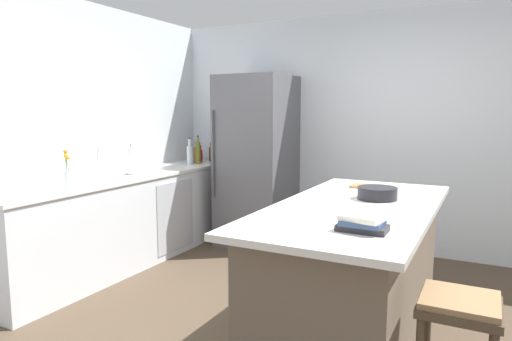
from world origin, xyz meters
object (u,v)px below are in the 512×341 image
object	(u,v)px
bar_stool	(459,323)
mixing_bowl	(377,193)
flower_vase	(67,174)
syrup_bottle	(211,154)
sink_faucet	(99,162)
olive_oil_bottle	(198,152)
hot_sauce_bottle	(201,155)
cutting_board	(372,187)
soda_bottle	(190,154)
refrigerator	(257,161)
cookbook_stack	(363,223)
whiskey_bottle	(196,154)
paper_towel_roll	(131,161)
kitchen_island	(354,271)

from	to	relation	value
bar_stool	mixing_bowl	xyz separation A→B (m)	(-0.61, 0.96, 0.41)
flower_vase	syrup_bottle	bearing A→B (deg)	88.57
sink_faucet	olive_oil_bottle	size ratio (longest dim) A/B	0.88
hot_sauce_bottle	cutting_board	distance (m)	2.62
soda_bottle	refrigerator	bearing A→B (deg)	13.78
olive_oil_bottle	cookbook_stack	bearing A→B (deg)	-40.92
whiskey_bottle	cookbook_stack	distance (m)	3.55
refrigerator	hot_sauce_bottle	size ratio (longest dim) A/B	9.43
syrup_bottle	olive_oil_bottle	world-z (taller)	olive_oil_bottle
soda_bottle	cookbook_stack	distance (m)	3.39
syrup_bottle	soda_bottle	world-z (taller)	soda_bottle
whiskey_bottle	olive_oil_bottle	world-z (taller)	olive_oil_bottle
whiskey_bottle	soda_bottle	distance (m)	0.20
bar_stool	syrup_bottle	xyz separation A→B (m)	(-3.06, 2.59, 0.45)
refrigerator	bar_stool	size ratio (longest dim) A/B	2.81
refrigerator	cookbook_stack	size ratio (longest dim) A/B	7.59
syrup_bottle	cookbook_stack	distance (m)	3.60
cookbook_stack	mixing_bowl	bearing A→B (deg)	97.90
mixing_bowl	cutting_board	bearing A→B (deg)	107.52
whiskey_bottle	olive_oil_bottle	size ratio (longest dim) A/B	0.75
hot_sauce_bottle	cookbook_stack	distance (m)	3.60
olive_oil_bottle	mixing_bowl	distance (m)	2.81
bar_stool	flower_vase	world-z (taller)	flower_vase
bar_stool	olive_oil_bottle	xyz separation A→B (m)	(-3.07, 2.31, 0.48)
bar_stool	flower_vase	distance (m)	3.17
sink_faucet	cutting_board	xyz separation A→B (m)	(2.45, 0.54, -0.13)
sink_faucet	syrup_bottle	bearing A→B (deg)	85.14
paper_towel_roll	mixing_bowl	xyz separation A→B (m)	(2.53, -0.27, -0.07)
hot_sauce_bottle	whiskey_bottle	bearing A→B (deg)	-94.57
syrup_bottle	cutting_board	xyz separation A→B (m)	(2.30, -1.17, -0.07)
syrup_bottle	whiskey_bottle	bearing A→B (deg)	-117.46
paper_towel_roll	whiskey_bottle	bearing A→B (deg)	91.12
olive_oil_bottle	cutting_board	bearing A→B (deg)	-21.01
whiskey_bottle	olive_oil_bottle	xyz separation A→B (m)	(0.09, -0.09, 0.04)
mixing_bowl	syrup_bottle	bearing A→B (deg)	146.31
paper_towel_roll	soda_bottle	bearing A→B (deg)	88.89
refrigerator	cutting_board	size ratio (longest dim) A/B	5.83
flower_vase	syrup_bottle	distance (m)	2.16
bar_stool	soda_bottle	xyz separation A→B (m)	(-3.11, 2.21, 0.47)
olive_oil_bottle	refrigerator	bearing A→B (deg)	7.19
paper_towel_roll	olive_oil_bottle	bearing A→B (deg)	86.59
sink_faucet	bar_stool	bearing A→B (deg)	-15.29
kitchen_island	flower_vase	bearing A→B (deg)	-173.41
cutting_board	whiskey_bottle	bearing A→B (deg)	157.77
olive_oil_bottle	mixing_bowl	bearing A→B (deg)	-28.78
soda_bottle	cutting_board	distance (m)	2.49
syrup_bottle	refrigerator	bearing A→B (deg)	-14.08
whiskey_bottle	cookbook_stack	world-z (taller)	whiskey_bottle
flower_vase	mixing_bowl	size ratio (longest dim) A/B	1.13
paper_towel_roll	bar_stool	bearing A→B (deg)	-21.37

